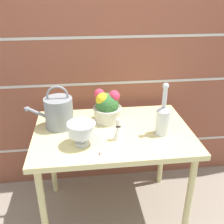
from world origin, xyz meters
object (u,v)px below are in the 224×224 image
at_px(watering_can, 59,112).
at_px(flower_planter, 107,107).
at_px(glass_decanter, 163,118).
at_px(figurine_vase, 118,131).
at_px(crystal_pedestal_bowl, 81,129).

relative_size(watering_can, flower_planter, 1.41).
distance_m(flower_planter, glass_decanter, 0.41).
xyz_separation_m(flower_planter, figurine_vase, (0.04, -0.26, -0.05)).
relative_size(flower_planter, figurine_vase, 1.59).
bearing_deg(crystal_pedestal_bowl, figurine_vase, 8.44).
distance_m(flower_planter, figurine_vase, 0.27).
distance_m(watering_can, crystal_pedestal_bowl, 0.29).
bearing_deg(glass_decanter, flower_planter, 145.99).
xyz_separation_m(crystal_pedestal_bowl, figurine_vase, (0.23, 0.03, -0.04)).
bearing_deg(figurine_vase, flower_planter, 98.81).
bearing_deg(figurine_vase, crystal_pedestal_bowl, -171.56).
bearing_deg(watering_can, crystal_pedestal_bowl, -58.70).
relative_size(glass_decanter, figurine_vase, 2.37).
distance_m(crystal_pedestal_bowl, figurine_vase, 0.23).
bearing_deg(watering_can, flower_planter, 8.09).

